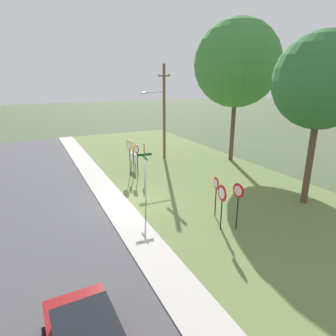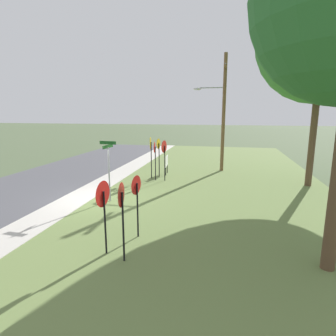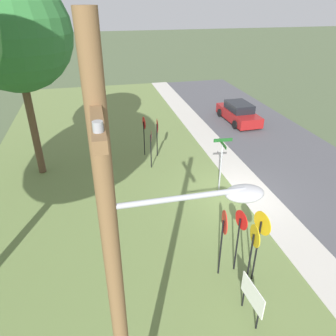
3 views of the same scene
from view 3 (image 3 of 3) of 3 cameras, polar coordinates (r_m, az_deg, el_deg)
ground_plane at (r=15.22m, az=12.46°, el=-4.81°), size 160.00×160.00×0.00m
road_asphalt at (r=17.67m, az=26.74°, el=-2.43°), size 44.00×6.40×0.01m
sidewalk_strip at (r=15.53m, az=15.16°, el=-4.29°), size 44.00×1.60×0.06m
grass_median at (r=13.96m, az=-10.71°, el=-7.85°), size 44.00×12.00×0.04m
stop_sign_near_left at (r=10.09m, az=16.13°, el=-10.97°), size 0.73×0.16×2.62m
stop_sign_near_right at (r=10.10m, az=9.84°, el=-10.87°), size 0.73×0.17×2.47m
stop_sign_far_left at (r=10.41m, az=12.67°, el=-10.59°), size 0.63×0.13×2.36m
stop_sign_far_center at (r=9.73m, az=14.88°, el=-13.29°), size 0.66×0.11×2.50m
yield_sign_near_left at (r=17.88m, az=-4.25°, el=7.28°), size 0.69×0.12×2.30m
yield_sign_near_right at (r=17.73m, az=-1.89°, el=6.99°), size 0.77×0.12×2.23m
yield_sign_far_left at (r=16.50m, az=-2.99°, el=4.94°), size 0.64×0.15×2.13m
street_name_post at (r=14.12m, az=9.43°, el=0.93°), size 0.96×0.82×2.85m
utility_pole at (r=5.04m, az=-7.41°, el=-20.14°), size 2.10×2.26×8.04m
notice_board at (r=9.75m, az=14.77°, el=-21.23°), size 1.10×0.11×1.25m
oak_tree_right at (r=16.10m, az=-25.79°, el=20.70°), size 4.93×4.93×9.17m
parked_sedan_distant at (r=24.11m, az=12.44°, el=9.55°), size 4.32×2.01×1.39m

